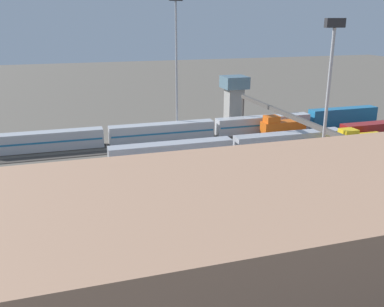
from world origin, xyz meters
TOP-DOWN VIEW (x-y plane):
  - ground_plane at (0.00, 0.00)m, footprint 400.00×400.00m
  - track_bed_0 at (0.00, -17.50)m, footprint 140.00×2.80m
  - track_bed_1 at (0.00, -12.50)m, footprint 140.00×2.80m
  - track_bed_2 at (0.00, -7.50)m, footprint 140.00×2.80m
  - track_bed_3 at (0.00, -2.50)m, footprint 140.00×2.80m
  - track_bed_4 at (0.00, 2.50)m, footprint 140.00×2.80m
  - track_bed_5 at (0.00, 7.50)m, footprint 140.00×2.80m
  - track_bed_6 at (0.00, 12.50)m, footprint 140.00×2.80m
  - track_bed_7 at (0.00, 17.50)m, footprint 140.00×2.80m
  - train_on_track_7 at (-1.76, 17.50)m, footprint 95.60×3.06m
  - train_on_track_5 at (-9.41, 7.50)m, footprint 95.60×3.00m
  - train_on_track_0 at (4.09, -17.50)m, footprint 114.80×3.06m
  - train_on_track_4 at (-33.16, 2.50)m, footprint 10.00×3.00m
  - train_on_track_3 at (-18.91, -2.50)m, footprint 66.40×3.00m
  - train_on_track_1 at (-24.39, -12.50)m, footprint 10.00×3.00m
  - light_mast_0 at (-1.97, -19.56)m, footprint 2.80×0.70m
  - light_mast_1 at (-12.52, 20.14)m, footprint 2.80×0.70m
  - signal_gantry at (-17.88, 0.00)m, footprint 0.70×40.00m
  - maintenance_shed at (7.52, 38.47)m, footprint 59.90×21.66m
  - control_tower at (-19.82, -29.65)m, footprint 6.00×6.00m

SIDE VIEW (x-z plane):
  - ground_plane at x=0.00m, z-range 0.00..0.00m
  - track_bed_0 at x=0.00m, z-range 0.00..0.12m
  - track_bed_1 at x=0.00m, z-range 0.00..0.12m
  - track_bed_2 at x=0.00m, z-range 0.00..0.12m
  - track_bed_3 at x=0.00m, z-range 0.00..0.12m
  - track_bed_4 at x=0.00m, z-range 0.00..0.12m
  - track_bed_5 at x=0.00m, z-range 0.00..0.12m
  - track_bed_6 at x=0.00m, z-range 0.00..0.12m
  - track_bed_7 at x=0.00m, z-range 0.00..0.12m
  - train_on_track_7 at x=-1.76m, z-range 0.10..3.90m
  - train_on_track_5 at x=-9.41m, z-range 0.12..3.92m
  - train_on_track_0 at x=4.09m, z-range -0.13..4.27m
  - train_on_track_3 at x=-18.91m, z-range -0.09..4.31m
  - train_on_track_4 at x=-33.16m, z-range -0.34..4.66m
  - train_on_track_1 at x=-24.39m, z-range -0.34..4.66m
  - maintenance_shed at x=7.52m, z-range 0.00..12.10m
  - control_tower at x=-19.82m, z-range 1.06..12.80m
  - signal_gantry at x=-17.88m, z-range 3.33..12.13m
  - light_mast_1 at x=-12.52m, z-range 3.65..29.22m
  - light_mast_0 at x=-1.97m, z-range 3.86..34.05m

